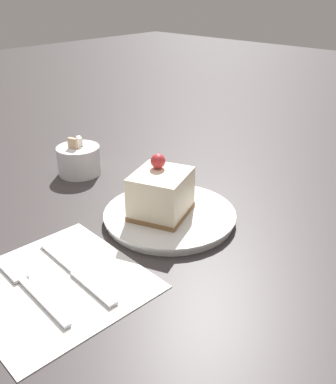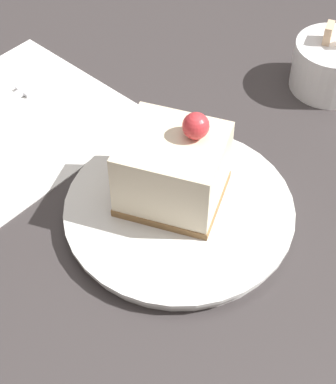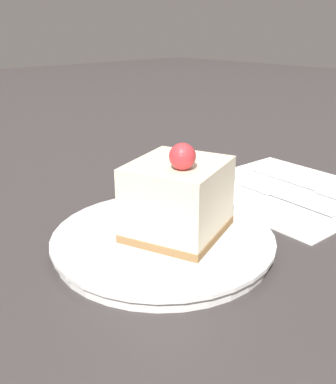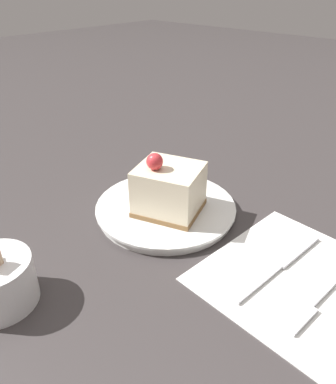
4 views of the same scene
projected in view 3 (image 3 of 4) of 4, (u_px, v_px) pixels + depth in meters
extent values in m
plane|color=#383333|center=(150.00, 258.00, 0.42)|extent=(4.00, 4.00, 0.00)
cylinder|color=silver|center=(163.00, 241.00, 0.43)|extent=(0.22, 0.22, 0.02)
cylinder|color=silver|center=(163.00, 236.00, 0.43)|extent=(0.22, 0.22, 0.00)
cube|color=olive|center=(179.00, 229.00, 0.43)|extent=(0.12, 0.11, 0.01)
cube|color=beige|center=(179.00, 195.00, 0.42)|extent=(0.12, 0.11, 0.07)
sphere|color=red|center=(182.00, 156.00, 0.38)|extent=(0.02, 0.02, 0.02)
cube|color=white|center=(286.00, 190.00, 0.59)|extent=(0.23, 0.24, 0.00)
cube|color=silver|center=(284.00, 178.00, 0.62)|extent=(0.02, 0.12, 0.00)
cube|color=silver|center=(246.00, 184.00, 0.60)|extent=(0.02, 0.09, 0.00)
cube|color=silver|center=(301.00, 203.00, 0.53)|extent=(0.02, 0.09, 0.00)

